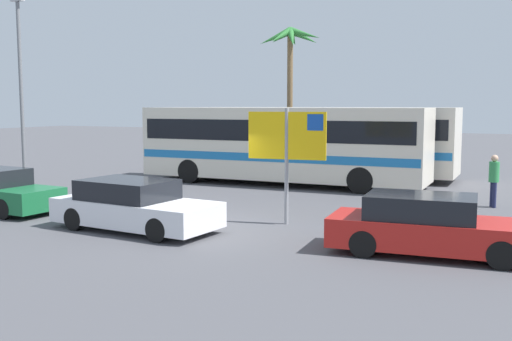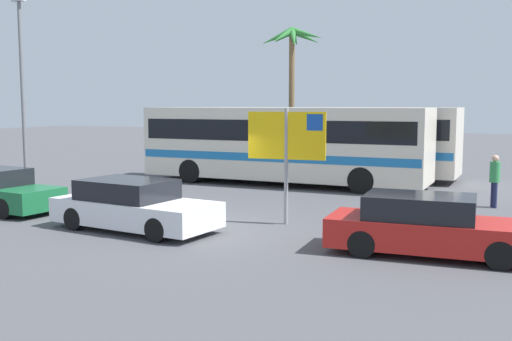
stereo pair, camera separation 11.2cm
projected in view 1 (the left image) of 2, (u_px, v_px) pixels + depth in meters
ground at (191, 228)px, 16.09m from camera, size 120.00×120.00×0.00m
bus_front_coach at (281, 141)px, 24.67m from camera, size 11.89×2.72×3.17m
bus_rear_coach at (322, 138)px, 27.41m from camera, size 11.89×2.72×3.17m
ferry_sign at (288, 140)px, 16.30m from camera, size 2.20×0.28×3.20m
car_red at (430, 226)px, 13.10m from camera, size 4.58×2.00×1.32m
car_white at (134, 206)px, 15.73m from camera, size 4.65×2.24×1.32m
pedestrian_crossing_lot at (494, 176)px, 19.16m from camera, size 0.32×0.32×1.70m
lamp_post_right_side at (21, 87)px, 22.56m from camera, size 0.56×0.20×7.28m
palm_tree_seaside at (290, 51)px, 33.39m from camera, size 3.55×3.58×7.60m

